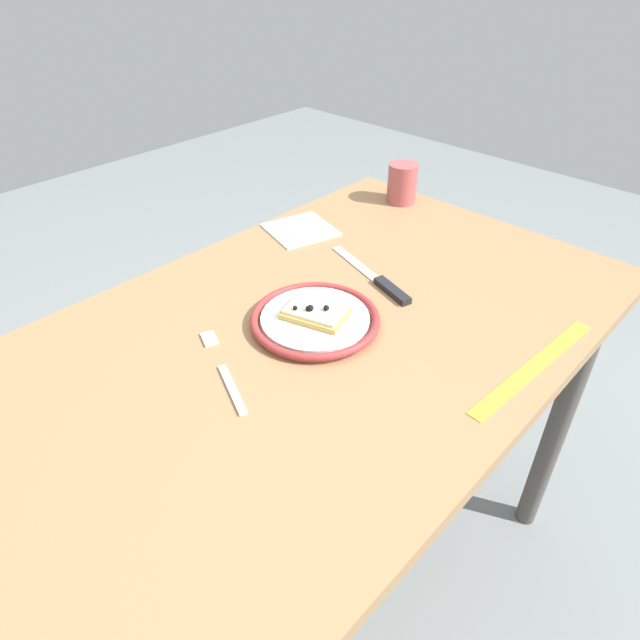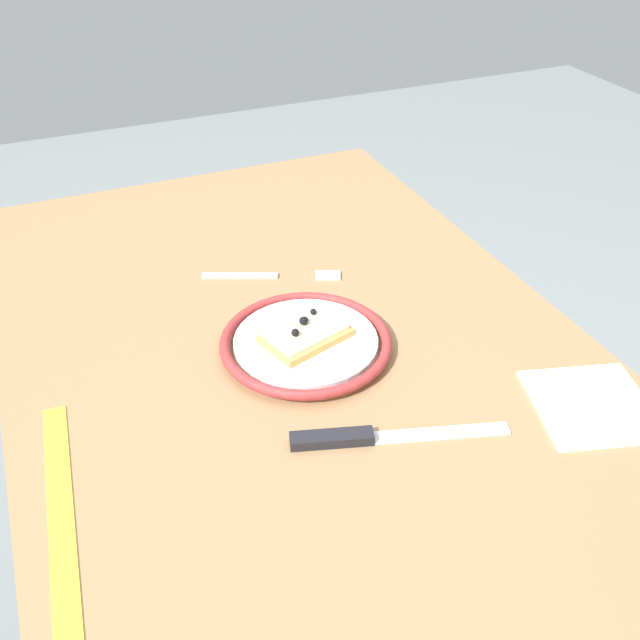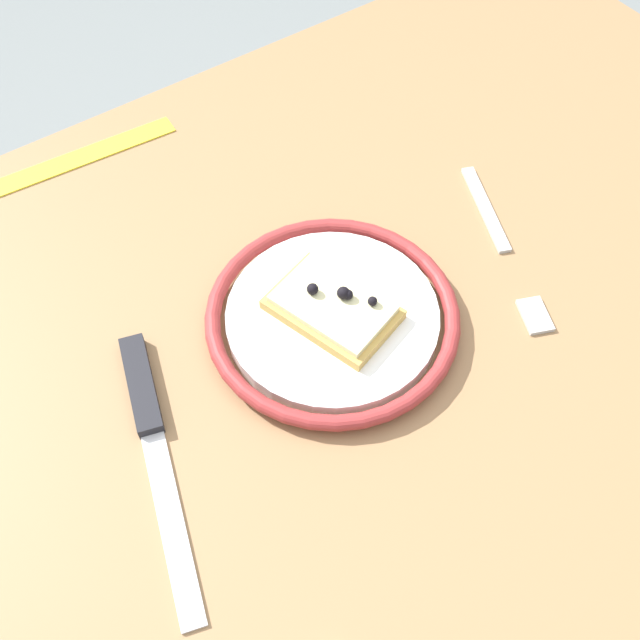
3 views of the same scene
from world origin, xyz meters
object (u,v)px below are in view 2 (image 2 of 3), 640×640
at_px(fork, 273,276).
at_px(measuring_tape, 61,513).
at_px(dining_table, 302,419).
at_px(plate, 306,343).
at_px(pizza_slice_near, 306,335).
at_px(napkin, 592,405).
at_px(knife, 362,437).

bearing_deg(fork, measuring_tape, -45.83).
height_order(dining_table, plate, plate).
height_order(pizza_slice_near, fork, pizza_slice_near).
distance_m(fork, napkin, 0.47).
relative_size(knife, measuring_tape, 0.75).
xyz_separation_m(pizza_slice_near, knife, (0.17, -0.00, -0.02)).
xyz_separation_m(dining_table, knife, (0.17, 0.00, 0.12)).
distance_m(knife, napkin, 0.27).
bearing_deg(plate, measuring_tape, -64.89).
height_order(plate, pizza_slice_near, pizza_slice_near).
relative_size(pizza_slice_near, napkin, 0.90).
bearing_deg(knife, measuring_tape, -94.47).
xyz_separation_m(dining_table, fork, (-0.18, 0.03, 0.12)).
relative_size(dining_table, napkin, 8.58).
distance_m(plate, pizza_slice_near, 0.01).
height_order(knife, fork, knife).
bearing_deg(knife, napkin, 78.67).
distance_m(dining_table, fork, 0.22).
bearing_deg(pizza_slice_near, fork, 173.56).
distance_m(dining_table, plate, 0.13).
bearing_deg(plate, napkin, 49.09).
bearing_deg(pizza_slice_near, measuring_tape, -65.26).
height_order(fork, measuring_tape, fork).
distance_m(fork, measuring_tape, 0.47).
distance_m(pizza_slice_near, napkin, 0.34).
bearing_deg(dining_table, plate, 87.99).
bearing_deg(plate, knife, -1.57).
bearing_deg(knife, fork, 175.89).
relative_size(pizza_slice_near, knife, 0.50).
height_order(plate, knife, plate).
xyz_separation_m(dining_table, pizza_slice_near, (0.00, 0.01, 0.14)).
xyz_separation_m(knife, napkin, (0.05, 0.26, -0.00)).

